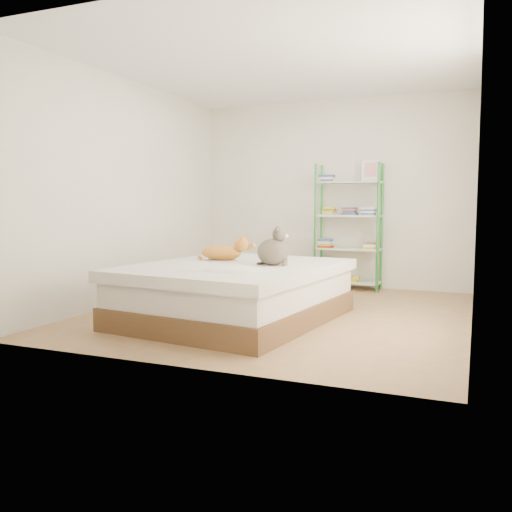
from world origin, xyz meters
The scene contains 7 objects.
room centered at (0.00, 0.00, 1.30)m, with size 3.81×4.21×2.61m.
bed centered at (-0.30, -0.50, 0.28)m, with size 2.02×2.40×0.56m.
orange_cat centered at (-0.60, -0.22, 0.67)m, with size 0.52×0.28×0.21m, color gold, non-canonical shape.
grey_cat centered at (0.07, -0.45, 0.75)m, with size 0.28×0.33×0.38m, color brown, non-canonical shape.
shelf_unit centered at (0.31, 1.88, 0.87)m, with size 0.88×0.36×1.74m.
cardboard_box centered at (-0.05, 1.23, 0.17)m, with size 0.55×0.54×0.39m.
white_bin centered at (-1.22, 1.60, 0.19)m, with size 0.37×0.34×0.37m.
Camera 1 is at (1.92, -5.38, 1.16)m, focal length 38.00 mm.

